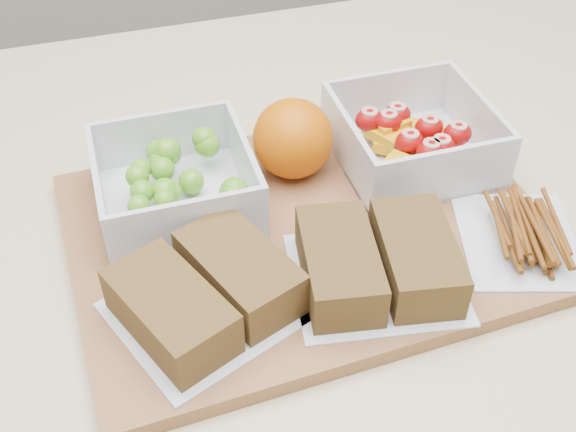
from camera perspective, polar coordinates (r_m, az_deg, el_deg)
The scene contains 7 objects.
cutting_board at distance 0.65m, azimuth 1.68°, elevation -1.31°, with size 0.42×0.30×0.02m, color #91603C.
grape_container at distance 0.66m, azimuth -8.72°, elevation 2.73°, with size 0.14×0.14×0.06m.
fruit_container at distance 0.72m, azimuth 9.79°, elevation 5.93°, with size 0.14×0.14×0.06m.
orange at distance 0.68m, azimuth 0.39°, elevation 6.14°, with size 0.08×0.08×0.08m, color #C95C04.
sandwich_bag_left at distance 0.57m, azimuth -6.47°, elevation -6.00°, with size 0.18×0.17×0.04m.
sandwich_bag_center at distance 0.59m, azimuth 7.10°, elevation -3.61°, with size 0.16×0.14×0.04m.
pretzel_bag at distance 0.66m, azimuth 17.97°, elevation -1.05°, with size 0.13×0.15×0.03m.
Camera 1 is at (-0.14, -0.44, 1.36)m, focal length 45.00 mm.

